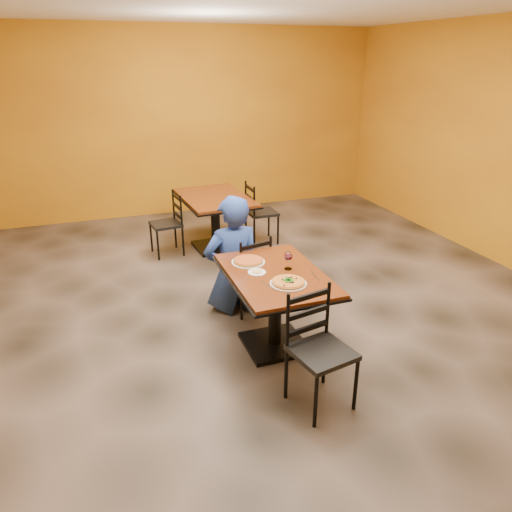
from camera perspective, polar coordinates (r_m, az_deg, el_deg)
name	(u,v)px	position (r m, az deg, el deg)	size (l,w,h in m)	color
floor	(257,320)	(4.98, 0.07, -7.63)	(7.00, 8.00, 0.01)	black
wall_back	(175,124)	(8.24, -9.67, 15.28)	(7.00, 0.01, 3.00)	#C48615
table_main	(275,293)	(4.30, 2.32, -4.38)	(0.83, 1.23, 0.75)	#64230F
table_second	(215,210)	(6.66, -4.90, 5.52)	(0.96, 1.36, 0.75)	#64230F
chair_main_near	(322,353)	(3.68, 7.87, -11.38)	(0.42, 0.42, 0.93)	black
chair_main_far	(247,272)	(5.01, -1.03, -1.97)	(0.38, 0.38, 0.85)	black
chair_second_left	(166,225)	(6.57, -10.69, 3.71)	(0.38, 0.38, 0.85)	black
chair_second_right	(262,213)	(6.89, 0.70, 5.17)	(0.40, 0.40, 0.88)	black
diner	(232,254)	(4.97, -2.83, 0.30)	(0.62, 0.41, 1.24)	#1B2E96
plate_main	(288,283)	(4.02, 3.87, -3.29)	(0.31, 0.31, 0.01)	white
pizza_main	(288,282)	(4.02, 3.87, -3.08)	(0.28, 0.28, 0.02)	#99360B
plate_far	(248,262)	(4.43, -0.93, -0.73)	(0.31, 0.31, 0.01)	white
pizza_far	(248,260)	(4.42, -0.93, -0.54)	(0.28, 0.28, 0.02)	#C96926
side_plate	(257,272)	(4.22, 0.09, -1.97)	(0.16, 0.16, 0.01)	white
dip	(257,271)	(4.21, 0.09, -1.85)	(0.09, 0.09, 0.01)	tan
wine_glass	(288,260)	(4.27, 3.86, -0.45)	(0.08, 0.08, 0.18)	white
fork	(267,285)	(4.00, 1.28, -3.47)	(0.01, 0.19, 0.00)	silver
knife	(315,276)	(4.19, 7.00, -2.35)	(0.01, 0.21, 0.00)	silver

